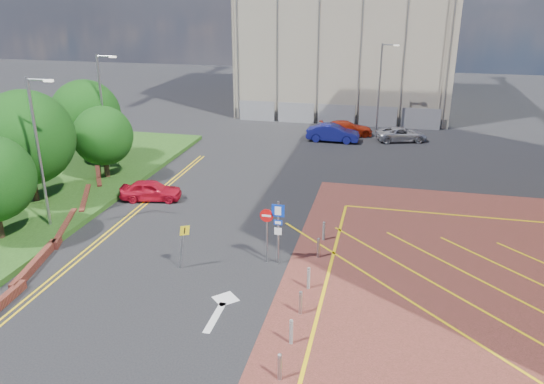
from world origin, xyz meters
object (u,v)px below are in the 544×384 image
(car_red_back, at_px, (346,129))
(car_silver_back, at_px, (402,134))
(warning_sign, at_px, (183,241))
(lamp_left_far, at_px, (103,108))
(lamp_left_near, at_px, (39,148))
(tree_c, at_px, (103,136))
(tree_b, at_px, (26,138))
(car_blue_back, at_px, (333,133))
(sign_cluster, at_px, (274,226))
(lamp_back, at_px, (380,85))
(car_red_left, at_px, (151,190))
(tree_d, at_px, (86,114))

(car_red_back, distance_m, car_silver_back, 4.92)
(warning_sign, bearing_deg, lamp_left_far, 130.61)
(lamp_left_near, bearing_deg, tree_c, 97.69)
(tree_b, xyz_separation_m, car_blue_back, (15.94, 18.76, -3.49))
(lamp_left_far, relative_size, sign_cluster, 2.50)
(lamp_left_near, height_order, lamp_back, lamp_left_near)
(lamp_left_far, height_order, car_red_left, lamp_left_far)
(car_blue_back, distance_m, car_silver_back, 6.00)
(tree_d, distance_m, car_silver_back, 26.03)
(lamp_left_near, xyz_separation_m, car_silver_back, (18.68, 23.20, -4.05))
(tree_d, relative_size, car_red_back, 1.29)
(tree_c, height_order, tree_d, tree_d)
(sign_cluster, relative_size, warning_sign, 1.42)
(lamp_left_near, distance_m, car_blue_back, 25.58)
(tree_b, bearing_deg, sign_cluster, -14.26)
(sign_cluster, distance_m, car_silver_back, 24.98)
(tree_c, relative_size, car_blue_back, 1.08)
(car_silver_back, bearing_deg, lamp_left_near, 124.57)
(lamp_left_near, height_order, car_silver_back, lamp_left_near)
(lamp_left_near, xyz_separation_m, warning_sign, (8.73, -2.51, -3.23))
(tree_c, bearing_deg, car_red_back, 46.86)
(sign_cluster, height_order, car_red_back, sign_cluster)
(lamp_left_far, relative_size, lamp_back, 1.00)
(car_red_back, bearing_deg, lamp_back, -71.33)
(tree_c, distance_m, car_red_back, 21.93)
(car_blue_back, bearing_deg, tree_d, 123.87)
(tree_b, bearing_deg, lamp_left_near, -44.25)
(tree_c, xyz_separation_m, tree_d, (-3.00, 3.00, 0.68))
(tree_c, height_order, lamp_back, lamp_back)
(car_red_left, bearing_deg, tree_d, 41.03)
(lamp_left_far, distance_m, car_red_left, 8.20)
(tree_b, bearing_deg, car_silver_back, 42.87)
(lamp_left_far, bearing_deg, tree_c, -65.29)
(car_red_left, bearing_deg, lamp_back, -44.25)
(car_red_left, distance_m, car_red_back, 21.27)
(lamp_left_far, relative_size, warning_sign, 3.56)
(lamp_left_near, xyz_separation_m, sign_cluster, (12.72, -1.02, -2.71))
(car_silver_back, bearing_deg, car_red_left, 122.90)
(car_blue_back, distance_m, car_red_back, 2.34)
(tree_d, relative_size, car_red_left, 1.62)
(sign_cluster, bearing_deg, lamp_left_near, 175.44)
(lamp_back, distance_m, car_silver_back, 5.17)
(car_red_left, distance_m, car_blue_back, 18.94)
(car_blue_back, bearing_deg, tree_b, 141.10)
(sign_cluster, bearing_deg, car_silver_back, 76.16)
(sign_cluster, relative_size, car_silver_back, 0.73)
(tree_b, xyz_separation_m, tree_c, (2.00, 5.00, -1.04))
(tree_c, bearing_deg, sign_cluster, -33.16)
(lamp_left_far, xyz_separation_m, car_red_back, (15.81, 13.89, -3.97))
(tree_b, height_order, car_red_back, tree_b)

